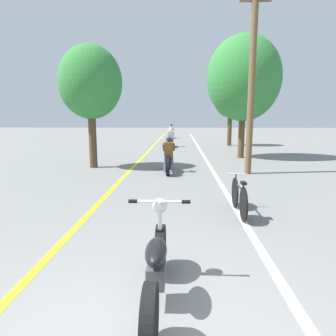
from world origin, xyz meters
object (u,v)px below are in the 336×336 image
utility_pole (252,80)px  roadside_tree_right_near (244,78)px  motorcycle_rider_lead (169,159)px  motorcycle_rider_mid (171,140)px  motorcycle_rider_far (172,133)px  bicycle_parked (239,197)px  roadside_tree_right_far (231,99)px  motorcycle_foreground (157,267)px  roadside_tree_left (90,83)px

utility_pole → roadside_tree_right_near: utility_pole is taller
motorcycle_rider_lead → motorcycle_rider_mid: size_ratio=1.06×
motorcycle_rider_mid → motorcycle_rider_far: motorcycle_rider_far is taller
motorcycle_rider_far → bicycle_parked: 24.36m
roadside_tree_right_far → motorcycle_foreground: size_ratio=2.31×
motorcycle_rider_far → bicycle_parked: motorcycle_rider_far is taller
roadside_tree_left → motorcycle_rider_lead: roadside_tree_left is taller
motorcycle_foreground → motorcycle_rider_lead: 8.32m
roadside_tree_right_far → roadside_tree_left: 12.69m
motorcycle_rider_far → utility_pole: bearing=-79.9°
motorcycle_foreground → motorcycle_rider_lead: size_ratio=1.02×
roadside_tree_left → motorcycle_foreground: (3.41, -9.31, -3.05)m
utility_pole → roadside_tree_left: (-6.24, 1.18, 0.04)m
motorcycle_rider_lead → bicycle_parked: (1.74, -5.03, -0.14)m
roadside_tree_left → motorcycle_rider_mid: size_ratio=2.55×
motorcycle_rider_mid → motorcycle_rider_lead: bearing=-88.7°
motorcycle_foreground → motorcycle_rider_lead: (-0.18, 8.32, 0.08)m
utility_pole → motorcycle_rider_far: (-3.45, 19.41, -2.91)m
motorcycle_foreground → motorcycle_rider_far: bearing=91.3°
roadside_tree_right_near → motorcycle_rider_lead: size_ratio=2.97×
roadside_tree_right_near → motorcycle_foreground: 13.63m
motorcycle_foreground → bicycle_parked: bearing=64.7°
motorcycle_foreground → motorcycle_rider_lead: bearing=91.3°
roadside_tree_left → bicycle_parked: bearing=-50.5°
roadside_tree_right_far → motorcycle_rider_far: roadside_tree_right_far is taller
motorcycle_rider_lead → motorcycle_rider_far: bearing=91.3°
motorcycle_foreground → bicycle_parked: size_ratio=1.27×
roadside_tree_left → motorcycle_rider_far: size_ratio=2.49×
motorcycle_rider_lead → motorcycle_rider_mid: (-0.22, 10.00, 0.00)m
utility_pole → motorcycle_foreground: (-2.82, -8.14, -3.01)m
motorcycle_rider_lead → roadside_tree_right_far: bearing=69.9°
motorcycle_rider_mid → motorcycle_rider_far: bearing=91.4°
roadside_tree_right_far → motorcycle_foreground: (-3.95, -19.64, -3.03)m
roadside_tree_right_near → motorcycle_rider_far: bearing=105.4°
motorcycle_foreground → roadside_tree_right_far: bearing=78.6°
motorcycle_foreground → utility_pole: bearing=70.9°
motorcycle_rider_lead → bicycle_parked: 5.32m
roadside_tree_right_near → motorcycle_rider_far: size_ratio=3.09×
utility_pole → motorcycle_foreground: size_ratio=3.15×
roadside_tree_right_near → motorcycle_rider_far: 15.81m
motorcycle_rider_lead → bicycle_parked: motorcycle_rider_lead is taller
motorcycle_foreground → bicycle_parked: (1.55, 3.29, -0.06)m
roadside_tree_right_near → roadside_tree_left: size_ratio=1.24×
roadside_tree_right_near → bicycle_parked: 10.27m
motorcycle_foreground → bicycle_parked: motorcycle_foreground is taller
roadside_tree_right_far → motorcycle_foreground: 20.26m
roadside_tree_right_near → roadside_tree_right_far: roadside_tree_right_near is taller
roadside_tree_left → bicycle_parked: 8.40m
utility_pole → motorcycle_rider_lead: utility_pole is taller
motorcycle_rider_lead → bicycle_parked: bearing=-70.9°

